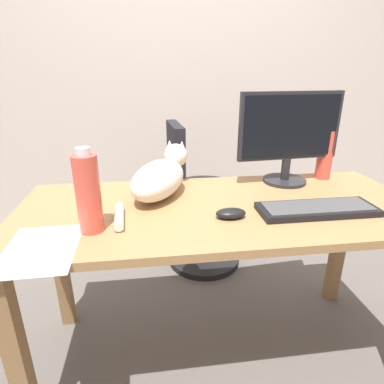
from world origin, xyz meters
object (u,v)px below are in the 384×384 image
(monitor, at_px, (289,135))
(spray_bottle, at_px, (88,193))
(cat, at_px, (160,177))
(keyboard, at_px, (317,209))
(computer_mouse, at_px, (231,213))
(water_bottle, at_px, (325,154))
(office_chair, at_px, (197,206))

(monitor, bearing_deg, spray_bottle, -155.29)
(cat, xyz_separation_m, spray_bottle, (-0.24, -0.30, 0.05))
(keyboard, distance_m, computer_mouse, 0.33)
(monitor, xyz_separation_m, water_bottle, (0.21, 0.04, -0.11))
(office_chair, distance_m, computer_mouse, 0.94)
(keyboard, bearing_deg, water_bottle, 59.28)
(monitor, bearing_deg, office_chair, 123.12)
(office_chair, xyz_separation_m, water_bottle, (0.55, -0.48, 0.45))
(monitor, relative_size, keyboard, 1.09)
(cat, xyz_separation_m, water_bottle, (0.80, 0.12, 0.04))
(computer_mouse, bearing_deg, cat, 132.08)
(spray_bottle, bearing_deg, computer_mouse, 3.79)
(keyboard, bearing_deg, monitor, 86.95)
(cat, bearing_deg, keyboard, -24.63)
(office_chair, relative_size, monitor, 1.98)
(monitor, height_order, keyboard, monitor)
(monitor, xyz_separation_m, cat, (-0.59, -0.08, -0.15))
(cat, bearing_deg, office_chair, 67.48)
(office_chair, xyz_separation_m, cat, (-0.25, -0.60, 0.41))
(water_bottle, distance_m, spray_bottle, 1.12)
(cat, bearing_deg, monitor, 8.19)
(cat, height_order, computer_mouse, cat)
(office_chair, bearing_deg, spray_bottle, -118.57)
(computer_mouse, distance_m, spray_bottle, 0.49)
(computer_mouse, relative_size, spray_bottle, 0.39)
(cat, bearing_deg, computer_mouse, -47.92)
(computer_mouse, distance_m, water_bottle, 0.69)
(monitor, relative_size, water_bottle, 1.86)
(water_bottle, bearing_deg, office_chair, 138.54)
(monitor, distance_m, keyboard, 0.41)
(cat, relative_size, water_bottle, 2.15)
(cat, bearing_deg, spray_bottle, -128.97)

